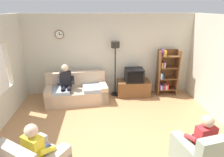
{
  "coord_description": "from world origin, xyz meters",
  "views": [
    {
      "loc": [
        -0.31,
        -3.87,
        2.87
      ],
      "look_at": [
        0.01,
        1.08,
        1.06
      ],
      "focal_mm": 31.39,
      "sensor_mm": 36.0,
      "label": 1
    }
  ],
  "objects_px": {
    "tv": "(134,75)",
    "armchair_near_bookshelf": "(201,155)",
    "person_in_left_armchair": "(39,148)",
    "person_in_right_armchair": "(201,138)",
    "tv_stand": "(133,88)",
    "couch": "(77,92)",
    "floor_lamp": "(115,54)",
    "person_on_couch": "(66,82)",
    "bookshelf": "(166,73)"
  },
  "relations": [
    {
      "from": "bookshelf",
      "to": "floor_lamp",
      "type": "relative_size",
      "value": 0.85
    },
    {
      "from": "person_on_couch",
      "to": "tv",
      "type": "bearing_deg",
      "value": 10.57
    },
    {
      "from": "floor_lamp",
      "to": "person_in_right_armchair",
      "type": "relative_size",
      "value": 1.65
    },
    {
      "from": "armchair_near_bookshelf",
      "to": "person_in_right_armchair",
      "type": "distance_m",
      "value": 0.33
    },
    {
      "from": "couch",
      "to": "person_on_couch",
      "type": "distance_m",
      "value": 0.5
    },
    {
      "from": "tv",
      "to": "bookshelf",
      "type": "height_order",
      "value": "bookshelf"
    },
    {
      "from": "tv",
      "to": "armchair_near_bookshelf",
      "type": "relative_size",
      "value": 0.58
    },
    {
      "from": "tv",
      "to": "tv_stand",
      "type": "bearing_deg",
      "value": 90.0
    },
    {
      "from": "bookshelf",
      "to": "person_in_right_armchair",
      "type": "height_order",
      "value": "bookshelf"
    },
    {
      "from": "floor_lamp",
      "to": "person_in_left_armchair",
      "type": "xyz_separation_m",
      "value": [
        -1.59,
        -3.41,
        -0.85
      ]
    },
    {
      "from": "person_in_left_armchair",
      "to": "tv_stand",
      "type": "bearing_deg",
      "value": 56.28
    },
    {
      "from": "floor_lamp",
      "to": "armchair_near_bookshelf",
      "type": "height_order",
      "value": "floor_lamp"
    },
    {
      "from": "floor_lamp",
      "to": "person_in_right_armchair",
      "type": "height_order",
      "value": "floor_lamp"
    },
    {
      "from": "person_on_couch",
      "to": "person_in_right_armchair",
      "type": "height_order",
      "value": "person_on_couch"
    },
    {
      "from": "person_on_couch",
      "to": "person_in_right_armchair",
      "type": "relative_size",
      "value": 1.11
    },
    {
      "from": "person_on_couch",
      "to": "person_in_right_armchair",
      "type": "distance_m",
      "value": 4.01
    },
    {
      "from": "couch",
      "to": "floor_lamp",
      "type": "xyz_separation_m",
      "value": [
        1.26,
        0.42,
        1.14
      ]
    },
    {
      "from": "person_on_couch",
      "to": "person_in_left_armchair",
      "type": "relative_size",
      "value": 1.11
    },
    {
      "from": "person_in_left_armchair",
      "to": "couch",
      "type": "bearing_deg",
      "value": 83.83
    },
    {
      "from": "tv_stand",
      "to": "tv",
      "type": "relative_size",
      "value": 1.83
    },
    {
      "from": "tv",
      "to": "floor_lamp",
      "type": "height_order",
      "value": "floor_lamp"
    },
    {
      "from": "tv_stand",
      "to": "person_in_left_armchair",
      "type": "xyz_separation_m",
      "value": [
        -2.21,
        -3.31,
        0.34
      ]
    },
    {
      "from": "armchair_near_bookshelf",
      "to": "person_on_couch",
      "type": "relative_size",
      "value": 0.83
    },
    {
      "from": "couch",
      "to": "tv_stand",
      "type": "bearing_deg",
      "value": 9.7
    },
    {
      "from": "tv_stand",
      "to": "floor_lamp",
      "type": "distance_m",
      "value": 1.34
    },
    {
      "from": "couch",
      "to": "armchair_near_bookshelf",
      "type": "distance_m",
      "value": 3.96
    },
    {
      "from": "couch",
      "to": "tv",
      "type": "distance_m",
      "value": 1.96
    },
    {
      "from": "person_in_left_armchair",
      "to": "person_in_right_armchair",
      "type": "distance_m",
      "value": 2.91
    },
    {
      "from": "tv_stand",
      "to": "bookshelf",
      "type": "bearing_deg",
      "value": 3.82
    },
    {
      "from": "tv_stand",
      "to": "armchair_near_bookshelf",
      "type": "bearing_deg",
      "value": -77.69
    },
    {
      "from": "person_in_left_armchair",
      "to": "tv",
      "type": "bearing_deg",
      "value": 56.08
    },
    {
      "from": "person_on_couch",
      "to": "person_in_left_armchair",
      "type": "height_order",
      "value": "person_on_couch"
    },
    {
      "from": "tv",
      "to": "person_in_right_armchair",
      "type": "height_order",
      "value": "person_in_right_armchair"
    },
    {
      "from": "floor_lamp",
      "to": "person_in_left_armchair",
      "type": "relative_size",
      "value": 1.65
    },
    {
      "from": "bookshelf",
      "to": "tv",
      "type": "bearing_deg",
      "value": -174.92
    },
    {
      "from": "tv_stand",
      "to": "person_in_left_armchair",
      "type": "bearing_deg",
      "value": -123.72
    },
    {
      "from": "couch",
      "to": "tv",
      "type": "xyz_separation_m",
      "value": [
        1.89,
        0.3,
        0.43
      ]
    },
    {
      "from": "person_in_right_armchair",
      "to": "person_in_left_armchair",
      "type": "bearing_deg",
      "value": -178.09
    },
    {
      "from": "armchair_near_bookshelf",
      "to": "person_on_couch",
      "type": "distance_m",
      "value": 4.1
    },
    {
      "from": "person_in_left_armchair",
      "to": "person_in_right_armchair",
      "type": "bearing_deg",
      "value": 1.91
    },
    {
      "from": "armchair_near_bookshelf",
      "to": "bookshelf",
      "type": "bearing_deg",
      "value": 83.4
    },
    {
      "from": "couch",
      "to": "tv_stand",
      "type": "relative_size",
      "value": 1.82
    },
    {
      "from": "floor_lamp",
      "to": "tv",
      "type": "bearing_deg",
      "value": -11.2
    },
    {
      "from": "armchair_near_bookshelf",
      "to": "person_in_right_armchair",
      "type": "relative_size",
      "value": 0.92
    },
    {
      "from": "armchair_near_bookshelf",
      "to": "person_in_right_armchair",
      "type": "height_order",
      "value": "person_in_right_armchair"
    },
    {
      "from": "tv",
      "to": "floor_lamp",
      "type": "bearing_deg",
      "value": 168.8
    },
    {
      "from": "bookshelf",
      "to": "floor_lamp",
      "type": "bearing_deg",
      "value": 179.18
    },
    {
      "from": "tv_stand",
      "to": "person_on_couch",
      "type": "relative_size",
      "value": 0.89
    },
    {
      "from": "couch",
      "to": "armchair_near_bookshelf",
      "type": "relative_size",
      "value": 1.94
    },
    {
      "from": "armchair_near_bookshelf",
      "to": "tv_stand",
      "type": "bearing_deg",
      "value": 102.31
    }
  ]
}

